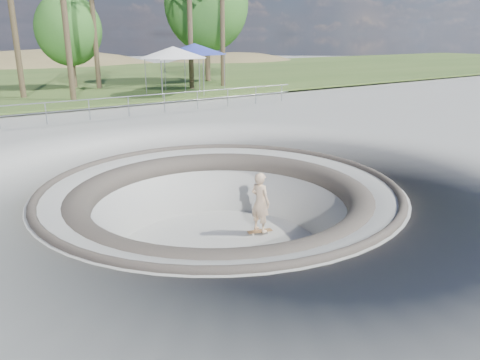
{
  "coord_description": "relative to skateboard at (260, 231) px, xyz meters",
  "views": [
    {
      "loc": [
        -6.69,
        -10.85,
        4.18
      ],
      "look_at": [
        1.01,
        0.47,
        -0.1
      ],
      "focal_mm": 35.0,
      "sensor_mm": 36.0,
      "label": 1
    }
  ],
  "objects": [
    {
      "name": "bushy_tree_right",
      "position": [
        12.78,
        24.87,
        8.43
      ],
      "size": [
        7.18,
        6.52,
        10.35
      ],
      "color": "brown",
      "rests_on": "ground"
    },
    {
      "name": "skater",
      "position": [
        0.0,
        -0.0,
        0.98
      ],
      "size": [
        0.6,
        0.79,
        1.93
      ],
      "primitive_type": "imported",
      "rotation": [
        0.0,
        0.0,
        1.79
      ],
      "color": "beige",
      "rests_on": "skateboard"
    },
    {
      "name": "skateboard",
      "position": [
        0.0,
        0.0,
        0.0
      ],
      "size": [
        0.83,
        0.44,
        0.08
      ],
      "color": "olive",
      "rests_on": "ground"
    },
    {
      "name": "grass_strip",
      "position": [
        -1.57,
        33.83,
        2.05
      ],
      "size": [
        180.0,
        36.0,
        0.12
      ],
      "color": "#395722",
      "rests_on": "ground"
    },
    {
      "name": "ground",
      "position": [
        -1.57,
        -0.17,
        1.83
      ],
      "size": [
        180.0,
        180.0,
        0.0
      ],
      "primitive_type": "plane",
      "color": "#9B9C97",
      "rests_on": "ground"
    },
    {
      "name": "bushy_tree_mid",
      "position": [
        1.65,
        26.1,
        6.33
      ],
      "size": [
        4.84,
        4.4,
        6.98
      ],
      "color": "brown",
      "rests_on": "ground"
    },
    {
      "name": "canopy_white",
      "position": [
        6.03,
        17.83,
        4.87
      ],
      "size": [
        6.21,
        6.21,
        3.14
      ],
      "color": "gray",
      "rests_on": "ground"
    },
    {
      "name": "canopy_blue",
      "position": [
        8.6,
        19.58,
        4.99
      ],
      "size": [
        5.96,
        5.96,
        3.29
      ],
      "color": "gray",
      "rests_on": "ground"
    },
    {
      "name": "safety_railing",
      "position": [
        -1.57,
        11.83,
        2.53
      ],
      "size": [
        25.0,
        0.06,
        1.03
      ],
      "color": "gray",
      "rests_on": "ground"
    },
    {
      "name": "skate_bowl",
      "position": [
        -1.57,
        -0.17,
        0.0
      ],
      "size": [
        14.0,
        14.0,
        4.1
      ],
      "color": "#9B9C97",
      "rests_on": "ground"
    },
    {
      "name": "distant_hills",
      "position": [
        2.2,
        57.0,
        -5.19
      ],
      "size": [
        103.2,
        45.0,
        28.6
      ],
      "color": "brown",
      "rests_on": "ground"
    }
  ]
}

